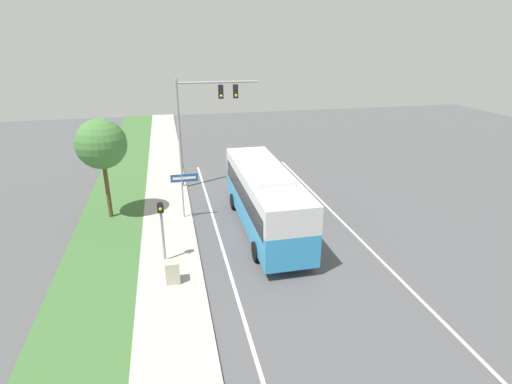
{
  "coord_description": "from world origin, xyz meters",
  "views": [
    {
      "loc": [
        -5.87,
        -16.57,
        9.83
      ],
      "look_at": [
        -1.26,
        3.76,
        1.83
      ],
      "focal_mm": 28.0,
      "sensor_mm": 36.0,
      "label": 1
    }
  ],
  "objects_px": {
    "pedestrian_signal": "(162,223)",
    "street_sign": "(184,186)",
    "signal_gantry": "(201,113)",
    "bus": "(265,196)",
    "utility_cabinet": "(173,272)"
  },
  "relations": [
    {
      "from": "signal_gantry",
      "to": "bus",
      "type": "bearing_deg",
      "value": -71.93
    },
    {
      "from": "street_sign",
      "to": "utility_cabinet",
      "type": "distance_m",
      "value": 6.88
    },
    {
      "from": "street_sign",
      "to": "utility_cabinet",
      "type": "height_order",
      "value": "street_sign"
    },
    {
      "from": "street_sign",
      "to": "pedestrian_signal",
      "type": "bearing_deg",
      "value": -104.59
    },
    {
      "from": "street_sign",
      "to": "bus",
      "type": "bearing_deg",
      "value": -29.26
    },
    {
      "from": "signal_gantry",
      "to": "street_sign",
      "type": "xyz_separation_m",
      "value": [
        -1.66,
        -5.39,
        -3.2
      ]
    },
    {
      "from": "utility_cabinet",
      "to": "bus",
      "type": "bearing_deg",
      "value": 40.37
    },
    {
      "from": "bus",
      "to": "street_sign",
      "type": "distance_m",
      "value": 4.79
    },
    {
      "from": "signal_gantry",
      "to": "utility_cabinet",
      "type": "bearing_deg",
      "value": -102.06
    },
    {
      "from": "signal_gantry",
      "to": "street_sign",
      "type": "relative_size",
      "value": 2.67
    },
    {
      "from": "bus",
      "to": "pedestrian_signal",
      "type": "bearing_deg",
      "value": -155.97
    },
    {
      "from": "pedestrian_signal",
      "to": "street_sign",
      "type": "height_order",
      "value": "pedestrian_signal"
    },
    {
      "from": "street_sign",
      "to": "utility_cabinet",
      "type": "xyz_separation_m",
      "value": [
        -0.92,
        -6.68,
        -1.39
      ]
    },
    {
      "from": "signal_gantry",
      "to": "pedestrian_signal",
      "type": "relative_size",
      "value": 2.46
    },
    {
      "from": "pedestrian_signal",
      "to": "utility_cabinet",
      "type": "distance_m",
      "value": 2.42
    }
  ]
}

